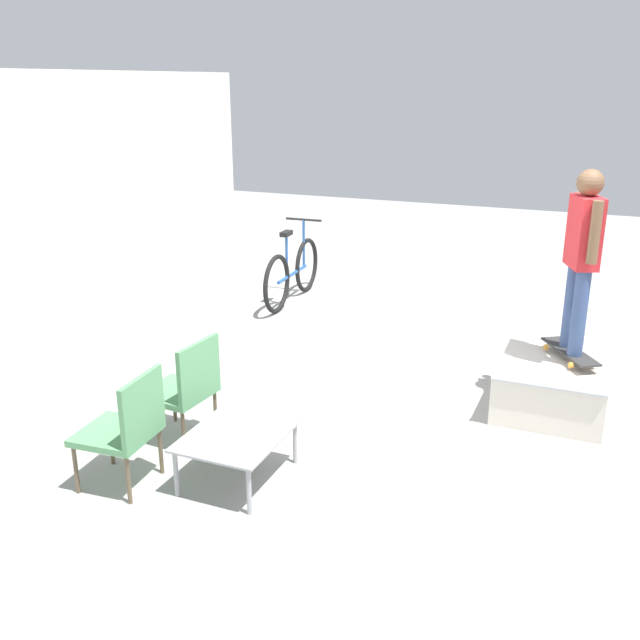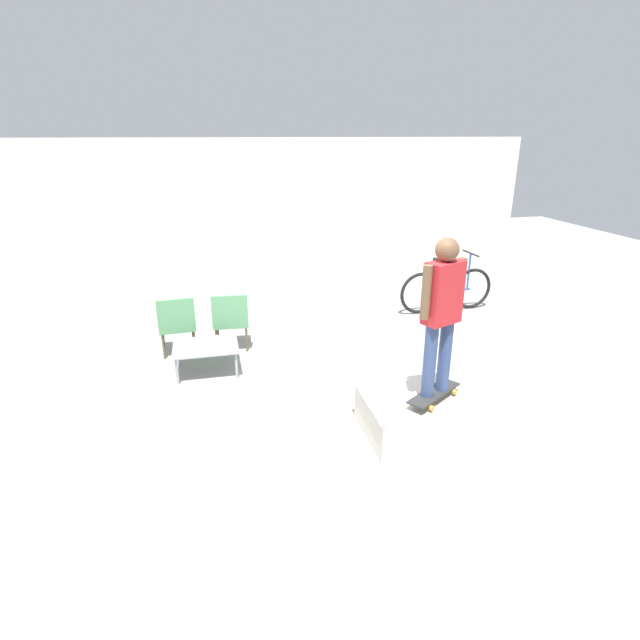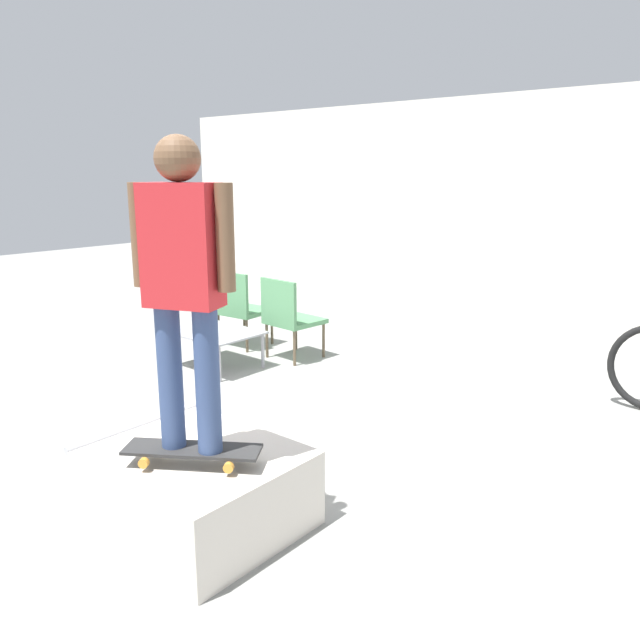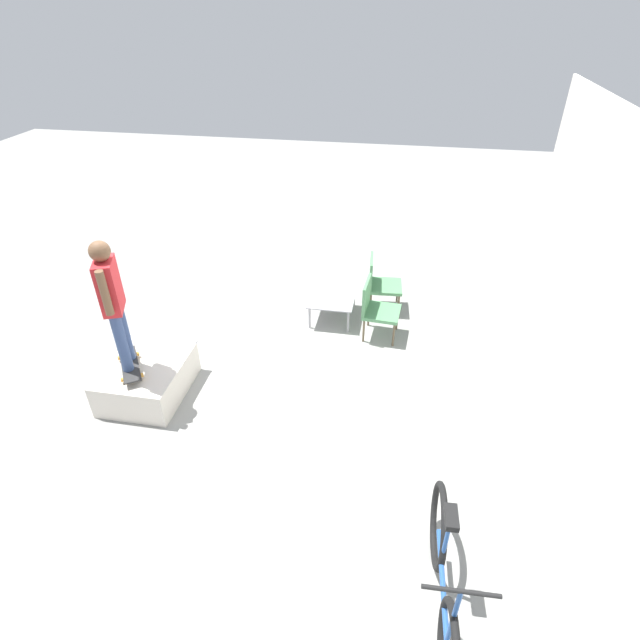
% 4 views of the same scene
% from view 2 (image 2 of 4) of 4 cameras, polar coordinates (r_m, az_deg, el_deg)
% --- Properties ---
extents(ground_plane, '(24.00, 24.00, 0.00)m').
position_cam_2_polar(ground_plane, '(6.19, -2.35, -9.30)').
color(ground_plane, gray).
extents(house_wall_back, '(12.00, 0.06, 3.00)m').
position_cam_2_polar(house_wall_back, '(10.57, -7.86, 11.81)').
color(house_wall_back, white).
rests_on(house_wall_back, ground_plane).
extents(skate_ramp_box, '(1.16, 0.94, 0.47)m').
position_cam_2_polar(skate_ramp_box, '(5.59, 11.02, -10.57)').
color(skate_ramp_box, silver).
rests_on(skate_ramp_box, ground_plane).
extents(skateboard_on_ramp, '(0.73, 0.57, 0.07)m').
position_cam_2_polar(skateboard_on_ramp, '(5.40, 12.91, -8.17)').
color(skateboard_on_ramp, '#2D2D2D').
rests_on(skateboard_on_ramp, skate_ramp_box).
extents(person_skater, '(0.54, 0.33, 1.63)m').
position_cam_2_polar(person_skater, '(5.02, 13.77, 1.53)').
color(person_skater, '#384C7A').
rests_on(person_skater, skateboard_on_ramp).
extents(coffee_table, '(0.86, 0.69, 0.39)m').
position_cam_2_polar(coffee_table, '(6.94, -12.93, -3.16)').
color(coffee_table, '#9E9EA3').
rests_on(coffee_table, ground_plane).
extents(patio_chair_left, '(0.56, 0.56, 0.90)m').
position_cam_2_polar(patio_chair_left, '(7.55, -16.04, -0.28)').
color(patio_chair_left, brown).
rests_on(patio_chair_left, ground_plane).
extents(patio_chair_right, '(0.56, 0.56, 0.90)m').
position_cam_2_polar(patio_chair_right, '(7.54, -10.18, 0.19)').
color(patio_chair_right, brown).
rests_on(patio_chair_right, ground_plane).
extents(bicycle, '(1.82, 0.52, 1.07)m').
position_cam_2_polar(bicycle, '(9.38, 14.27, 3.38)').
color(bicycle, black).
rests_on(bicycle, ground_plane).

